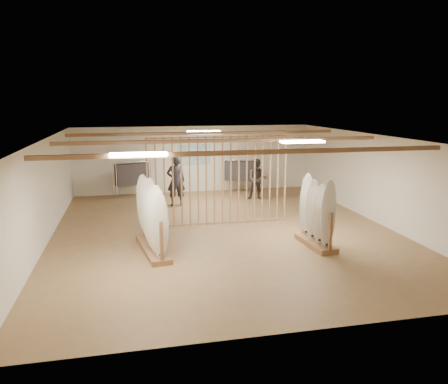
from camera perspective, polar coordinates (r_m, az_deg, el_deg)
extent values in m
plane|color=olive|center=(13.21, 0.00, -5.10)|extent=(12.00, 12.00, 0.00)
plane|color=#9B9893|center=(12.67, 0.00, 7.10)|extent=(12.00, 12.00, 0.00)
plane|color=white|center=(18.70, -3.92, 4.30)|extent=(12.00, 0.00, 12.00)
plane|color=white|center=(7.31, 10.13, -7.94)|extent=(12.00, 0.00, 12.00)
plane|color=white|center=(12.80, -22.45, -0.10)|extent=(0.00, 12.00, 12.00)
plane|color=white|center=(14.74, 19.36, 1.61)|extent=(0.00, 12.00, 12.00)
cube|color=#966A44|center=(12.68, 0.00, 6.74)|extent=(9.50, 6.12, 0.10)
cube|color=white|center=(12.68, 0.00, 6.83)|extent=(1.20, 0.35, 0.06)
cylinder|color=tan|center=(13.38, -9.99, 1.12)|extent=(0.05, 0.05, 2.78)
cylinder|color=tan|center=(13.39, -8.88, 1.16)|extent=(0.05, 0.05, 2.78)
cylinder|color=tan|center=(13.41, -7.78, 1.21)|extent=(0.05, 0.05, 2.78)
cylinder|color=tan|center=(13.43, -6.68, 1.26)|extent=(0.05, 0.05, 2.78)
cylinder|color=tan|center=(13.46, -5.58, 1.30)|extent=(0.05, 0.05, 2.78)
cylinder|color=tan|center=(13.49, -4.49, 1.35)|extent=(0.05, 0.05, 2.78)
cylinder|color=tan|center=(13.52, -3.40, 1.39)|extent=(0.05, 0.05, 2.78)
cylinder|color=tan|center=(13.57, -2.32, 1.43)|extent=(0.05, 0.05, 2.78)
cylinder|color=tan|center=(13.61, -1.25, 1.48)|extent=(0.05, 0.05, 2.78)
cylinder|color=tan|center=(13.66, -0.18, 1.52)|extent=(0.05, 0.05, 2.78)
cylinder|color=tan|center=(13.72, 0.88, 1.56)|extent=(0.05, 0.05, 2.78)
cylinder|color=tan|center=(13.78, 1.92, 1.60)|extent=(0.05, 0.05, 2.78)
cylinder|color=tan|center=(13.84, 2.96, 1.64)|extent=(0.05, 0.05, 2.78)
cylinder|color=tan|center=(13.91, 3.99, 1.68)|extent=(0.05, 0.05, 2.78)
cylinder|color=tan|center=(13.99, 5.01, 1.71)|extent=(0.05, 0.05, 2.78)
cylinder|color=tan|center=(14.06, 6.02, 1.75)|extent=(0.05, 0.05, 2.78)
cylinder|color=tan|center=(14.15, 7.02, 1.79)|extent=(0.05, 0.05, 2.78)
cylinder|color=tan|center=(14.23, 8.00, 1.82)|extent=(0.05, 0.05, 2.78)
cube|color=#3696BD|center=(18.65, -3.92, 4.90)|extent=(1.40, 0.03, 0.90)
cube|color=#966A44|center=(11.61, -9.27, -7.32)|extent=(0.83, 2.33, 0.14)
cylinder|color=black|center=(11.36, -9.41, -3.26)|extent=(0.34, 2.21, 0.01)
ellipsoid|color=silver|center=(10.45, -8.40, -4.17)|extent=(0.44, 0.12, 1.70)
ellipsoid|color=silver|center=(10.81, -8.83, -3.65)|extent=(0.44, 0.12, 1.70)
ellipsoid|color=silver|center=(11.16, -9.23, -3.16)|extent=(0.44, 0.12, 1.70)
ellipsoid|color=silver|center=(11.52, -9.61, -2.70)|extent=(0.44, 0.12, 1.70)
ellipsoid|color=silver|center=(11.88, -9.96, -2.27)|extent=(0.44, 0.12, 1.70)
ellipsoid|color=white|center=(12.24, -10.30, -1.86)|extent=(0.44, 0.12, 1.70)
cube|color=#966A44|center=(12.15, 11.86, -6.55)|extent=(0.62, 1.61, 0.14)
cylinder|color=black|center=(11.91, 12.04, -2.67)|extent=(0.13, 1.53, 0.01)
ellipsoid|color=white|center=(11.39, 13.46, -3.03)|extent=(0.44, 0.09, 1.70)
ellipsoid|color=silver|center=(11.72, 12.51, -2.57)|extent=(0.44, 0.09, 1.70)
ellipsoid|color=white|center=(12.06, 11.61, -2.13)|extent=(0.44, 0.09, 1.70)
ellipsoid|color=white|center=(12.40, 10.76, -1.71)|extent=(0.44, 0.09, 1.70)
cylinder|color=silver|center=(17.66, -12.00, 3.81)|extent=(1.33, 0.51, 0.03)
cube|color=black|center=(17.73, -11.93, 2.28)|extent=(1.35, 0.78, 0.85)
cylinder|color=silver|center=(17.77, -11.90, 1.56)|extent=(0.03, 0.03, 1.51)
cylinder|color=silver|center=(18.40, 2.06, 4.18)|extent=(1.27, 0.50, 0.03)
cube|color=black|center=(18.46, 2.05, 2.77)|extent=(1.29, 0.76, 0.82)
cylinder|color=silver|center=(18.50, 2.05, 2.11)|extent=(0.03, 0.03, 1.44)
imported|color=black|center=(16.22, -6.30, 1.91)|extent=(0.82, 0.59, 2.14)
imported|color=#37302A|center=(17.24, 4.40, 2.03)|extent=(1.03, 0.90, 1.84)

